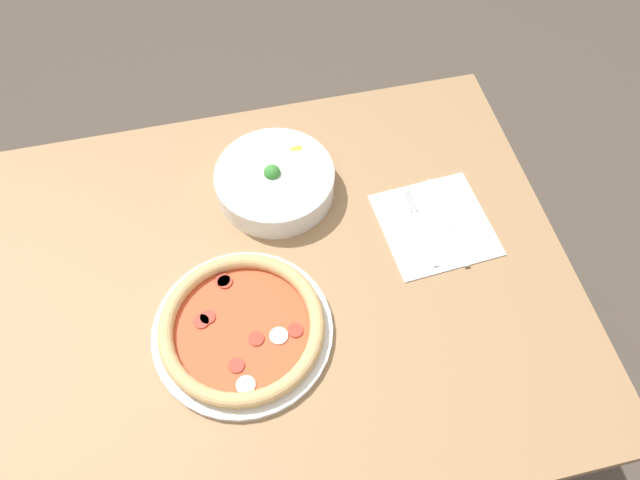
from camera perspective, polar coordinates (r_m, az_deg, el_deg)
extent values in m
plane|color=#4C4238|center=(1.83, -3.34, -15.65)|extent=(8.00, 8.00, 0.00)
cube|color=#99724C|center=(1.13, -5.25, -4.48)|extent=(1.11, 0.84, 0.03)
cylinder|color=olive|center=(1.48, 18.70, -19.53)|extent=(0.06, 0.06, 0.74)
cylinder|color=olive|center=(1.70, -22.54, -3.22)|extent=(0.06, 0.06, 0.74)
cylinder|color=olive|center=(1.71, 9.77, 2.87)|extent=(0.06, 0.06, 0.74)
cylinder|color=white|center=(1.07, -7.07, -8.27)|extent=(0.30, 0.30, 0.01)
torus|color=tan|center=(1.05, -7.18, -7.85)|extent=(0.28, 0.28, 0.03)
cylinder|color=#D14C28|center=(1.06, -7.12, -8.07)|extent=(0.24, 0.24, 0.01)
cylinder|color=#A83323|center=(1.10, -8.88, -3.65)|extent=(0.03, 0.03, 0.00)
cylinder|color=#A83323|center=(1.07, -10.80, -7.33)|extent=(0.03, 0.03, 0.00)
cylinder|color=#A83323|center=(1.03, -7.64, -11.30)|extent=(0.03, 0.03, 0.00)
cylinder|color=#A83323|center=(1.05, -2.27, -8.25)|extent=(0.03, 0.03, 0.00)
cylinder|color=#A83323|center=(1.10, -8.69, -3.81)|extent=(0.03, 0.03, 0.00)
cylinder|color=#A83323|center=(1.07, -10.23, -6.95)|extent=(0.03, 0.03, 0.00)
cylinder|color=#A83323|center=(1.05, -5.86, -8.97)|extent=(0.03, 0.03, 0.00)
ellipsoid|color=silver|center=(1.05, -3.79, -8.71)|extent=(0.03, 0.03, 0.01)
ellipsoid|color=silver|center=(1.02, -6.80, -13.01)|extent=(0.03, 0.03, 0.01)
cylinder|color=white|center=(1.20, -4.13, 5.32)|extent=(0.23, 0.23, 0.05)
torus|color=white|center=(1.18, -4.20, 5.98)|extent=(0.23, 0.23, 0.01)
ellipsoid|color=tan|center=(1.22, -5.25, 7.17)|extent=(0.04, 0.04, 0.02)
ellipsoid|color=tan|center=(1.19, -7.55, 5.30)|extent=(0.04, 0.04, 0.02)
ellipsoid|color=tan|center=(1.20, -3.95, 5.91)|extent=(0.03, 0.04, 0.02)
ellipsoid|color=tan|center=(1.16, -0.33, 4.34)|extent=(0.04, 0.04, 0.02)
sphere|color=#388433|center=(1.18, -4.40, 6.15)|extent=(0.03, 0.03, 0.03)
ellipsoid|color=yellow|center=(1.22, -2.18, 8.17)|extent=(0.04, 0.02, 0.02)
cube|color=white|center=(1.19, 10.47, 1.39)|extent=(0.21, 0.21, 0.00)
cube|color=silver|center=(1.17, 9.56, 0.18)|extent=(0.01, 0.12, 0.00)
cube|color=silver|center=(1.21, 8.50, 3.67)|extent=(0.00, 0.05, 0.00)
cube|color=silver|center=(1.21, 8.31, 3.63)|extent=(0.00, 0.05, 0.00)
cube|color=silver|center=(1.21, 8.12, 3.60)|extent=(0.00, 0.05, 0.00)
cube|color=silver|center=(1.21, 7.93, 3.56)|extent=(0.00, 0.05, 0.00)
cube|color=silver|center=(1.17, 12.62, -0.70)|extent=(0.01, 0.08, 0.01)
cube|color=silver|center=(1.22, 10.97, 3.24)|extent=(0.02, 0.12, 0.00)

